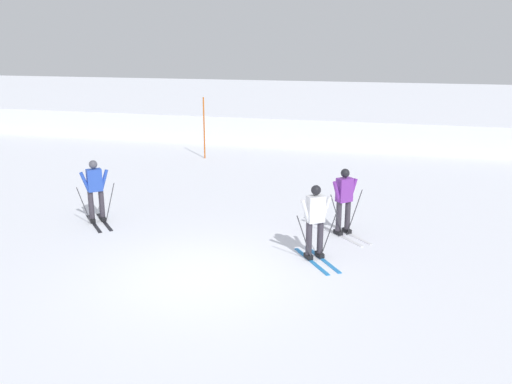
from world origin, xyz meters
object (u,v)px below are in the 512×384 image
skier_white (315,220)px  skier_purple (344,200)px  skier_blue (95,189)px  trail_marker_pole (204,128)px

skier_white → skier_purple: 1.82m
skier_blue → trail_marker_pole: bearing=91.1°
skier_purple → skier_white: bearing=-104.0°
skier_white → trail_marker_pole: size_ratio=0.67×
skier_blue → skier_white: same height
skier_blue → skier_purple: (6.55, 0.80, 0.00)m
trail_marker_pole → skier_blue: bearing=-88.9°
skier_blue → trail_marker_pole: trail_marker_pole is taller
skier_purple → trail_marker_pole: size_ratio=0.67×
skier_blue → skier_white: bearing=-8.9°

